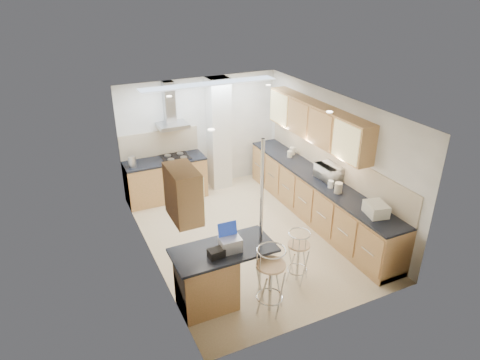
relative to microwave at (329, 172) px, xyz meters
name	(u,v)px	position (x,y,z in m)	size (l,w,h in m)	color
ground	(249,235)	(-1.61, 0.17, -1.06)	(4.80, 4.80, 0.00)	#CEB089
room_shell	(256,150)	(-1.28, 0.55, 0.48)	(3.64, 4.84, 2.51)	white
right_counter	(317,198)	(-0.11, 0.17, -0.60)	(0.63, 4.40, 0.92)	#A17D40
back_counter	(166,179)	(-2.56, 2.27, -0.60)	(1.70, 0.63, 0.92)	#A17D40
peninsula	(224,275)	(-2.73, -1.28, -0.59)	(1.47, 0.72, 0.94)	#A17D40
microwave	(329,172)	(0.00, 0.00, 0.00)	(0.52, 0.35, 0.29)	white
laptop	(230,244)	(-2.65, -1.36, -0.02)	(0.29, 0.22, 0.20)	#A9ABB1
bag	(216,253)	(-2.89, -1.41, -0.06)	(0.22, 0.16, 0.12)	black
bar_stool_near	(270,281)	(-2.21, -1.74, -0.53)	(0.44, 0.44, 1.07)	tan
bar_stool_end	(298,257)	(-1.48, -1.32, -0.62)	(0.37, 0.37, 0.90)	tan
jar_a	(292,151)	(0.03, 1.36, -0.06)	(0.12, 0.12, 0.16)	beige
jar_b	(290,154)	(-0.10, 1.26, -0.08)	(0.11, 0.11, 0.13)	beige
jar_c	(338,188)	(-0.18, -0.54, -0.05)	(0.14, 0.14, 0.19)	beige
jar_d	(331,184)	(-0.18, -0.31, -0.07)	(0.10, 0.10, 0.14)	white
bread_bin	(376,209)	(-0.11, -1.42, -0.04)	(0.30, 0.38, 0.20)	beige
kettle	(132,162)	(-3.24, 2.17, -0.03)	(0.16, 0.16, 0.23)	#A6A8AA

